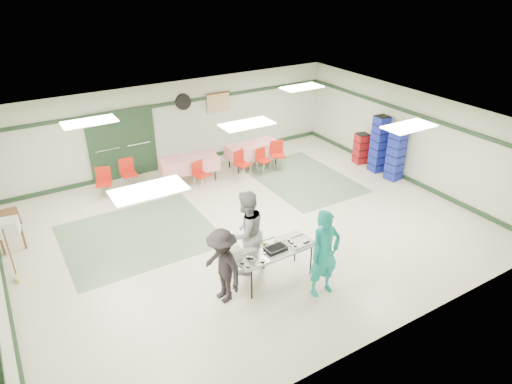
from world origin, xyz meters
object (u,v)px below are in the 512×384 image
chair_loose_b (104,179)px  crate_stack_blue_b (379,144)px  volunteer_grey (246,233)px  printer_table (7,221)px  chair_d (200,172)px  volunteer_dark (222,266)px  office_printer (8,227)px  chair_a (262,158)px  chair_b (241,161)px  chair_loose_a (128,170)px  crate_stack_red (361,148)px  chair_c (277,152)px  serving_table (275,250)px  broom (10,253)px  volunteer_teal (325,254)px  dining_table_a (253,149)px  dining_table_b (189,164)px  crate_stack_blue_a (396,155)px

chair_loose_b → crate_stack_blue_b: crate_stack_blue_b is taller
volunteer_grey → printer_table: 5.61m
volunteer_grey → chair_d: 4.22m
volunteer_dark → office_printer: volunteer_dark is taller
chair_a → chair_b: 0.75m
chair_loose_a → crate_stack_red: crate_stack_red is taller
chair_loose_b → crate_stack_blue_b: size_ratio=0.49×
crate_stack_blue_b → chair_c: bearing=145.0°
printer_table → chair_b: bearing=2.1°
serving_table → broom: size_ratio=1.35×
volunteer_dark → chair_c: volunteer_dark is taller
chair_b → chair_c: (1.32, 0.00, 0.03)m
volunteer_teal → dining_table_a: size_ratio=1.07×
broom → volunteer_grey: bearing=-16.4°
volunteer_teal → chair_loose_a: (-1.88, 6.59, -0.36)m
chair_b → crate_stack_red: bearing=-33.7°
serving_table → printer_table: (-4.56, 4.28, -0.07)m
serving_table → crate_stack_blue_b: bearing=25.3°
volunteer_dark → broom: 4.41m
chair_a → printer_table: size_ratio=0.90×
chair_b → chair_a: bearing=-18.8°
chair_a → printer_table: bearing=173.1°
volunteer_grey → chair_a: bearing=-136.3°
dining_table_b → office_printer: office_printer is taller
chair_c → crate_stack_blue_b: 3.14m
crate_stack_blue_b → chair_loose_b: bearing=161.3°
serving_table → crate_stack_blue_a: crate_stack_blue_a is taller
chair_b → volunteer_dark: bearing=-141.7°
crate_stack_red → broom: 10.42m
chair_b → crate_stack_red: (3.88, -1.06, -0.03)m
volunteer_grey → chair_c: volunteer_grey is taller
crate_stack_red → dining_table_a: bearing=152.6°
chair_b → broom: bearing=178.0°
dining_table_b → crate_stack_blue_b: size_ratio=0.99×
volunteer_teal → chair_a: 5.90m
volunteer_teal → volunteer_grey: 1.70m
volunteer_teal → chair_c: size_ratio=2.04×
serving_table → dining_table_a: dining_table_a is taller
serving_table → chair_b: 5.05m
chair_c → dining_table_a: bearing=154.0°
crate_stack_blue_a → dining_table_b: bearing=150.1°
chair_loose_b → crate_stack_blue_a: 8.47m
volunteer_grey → chair_a: size_ratio=2.37×
printer_table → chair_loose_a: bearing=22.7°
chair_d → crate_stack_blue_b: size_ratio=0.46×
dining_table_b → crate_stack_red: bearing=-9.0°
serving_table → dining_table_a: bearing=62.1°
dining_table_b → chair_loose_b: bearing=-178.6°
crate_stack_red → chair_b: bearing=164.8°
volunteer_dark → chair_d: volunteer_dark is taller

